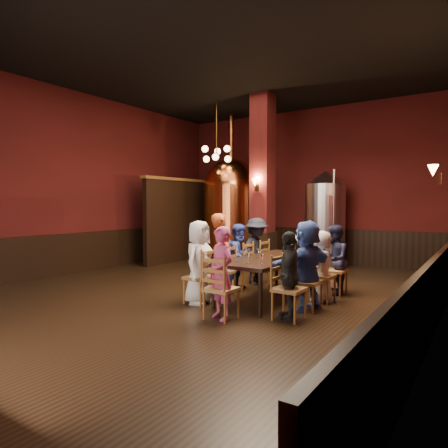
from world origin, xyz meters
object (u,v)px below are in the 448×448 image
Objects in this scene: dining_table at (270,261)px; steel_vessel at (325,219)px; person_1 at (221,255)px; copper_kettle at (231,208)px; person_2 at (240,257)px; rose_vase at (293,240)px; person_0 at (199,262)px.

dining_table is 0.92× the size of steel_vessel.
copper_kettle reaches higher than person_1.
copper_kettle is at bearing 9.19° from person_1.
person_1 reaches higher than person_2.
dining_table is 0.56× the size of copper_kettle.
person_2 is at bearing -142.46° from rose_vase.
person_1 is at bearing -59.73° from copper_kettle.
dining_table is at bearing -49.27° from person_0.
rose_vase is at bearing -40.01° from copper_kettle.
person_2 is 3.81m from steel_vessel.
steel_vessel reaches higher than dining_table.
copper_kettle is at bearing -172.15° from steel_vessel.
person_0 is at bearing -63.51° from copper_kettle.
rose_vase is (0.87, 1.32, 0.21)m from person_1.
person_0 is 0.93× the size of person_1.
person_2 is at bearing 158.78° from dining_table.
copper_kettle is (-3.20, 3.69, 0.90)m from dining_table.
rose_vase is (0.86, 0.66, 0.33)m from person_2.
person_1 is 0.67m from person_2.
dining_table is at bearing -90.75° from rose_vase.
person_0 reaches higher than dining_table.
rose_vase is at bearing 89.90° from dining_table.
person_1 is at bearing -8.90° from person_0.
dining_table is 1.31m from person_0.
person_0 is at bearing -94.93° from steel_vessel.
dining_table is 1.04m from rose_vase.
copper_kettle is at bearing 139.99° from rose_vase.
steel_vessel reaches higher than person_1.
dining_table is 1.82× the size of person_2.
person_1 is 0.36× the size of copper_kettle.
person_1 reaches higher than dining_table.
steel_vessel is (2.77, 0.38, -0.28)m from copper_kettle.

